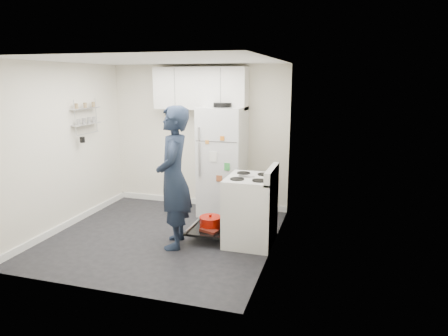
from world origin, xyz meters
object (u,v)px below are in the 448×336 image
(electric_range, at_px, (250,211))
(open_oven_door, at_px, (210,225))
(person, at_px, (174,178))
(refrigerator, at_px, (223,161))

(electric_range, xyz_separation_m, open_oven_door, (-0.58, -0.01, -0.27))
(electric_range, distance_m, person, 1.15)
(electric_range, height_order, open_oven_door, electric_range)
(refrigerator, bearing_deg, electric_range, -56.65)
(electric_range, distance_m, refrigerator, 1.39)
(open_oven_door, xyz_separation_m, person, (-0.38, -0.38, 0.76))
(electric_range, bearing_deg, open_oven_door, -179.43)
(electric_range, distance_m, open_oven_door, 0.64)
(person, bearing_deg, refrigerator, 154.26)
(open_oven_door, height_order, refrigerator, refrigerator)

